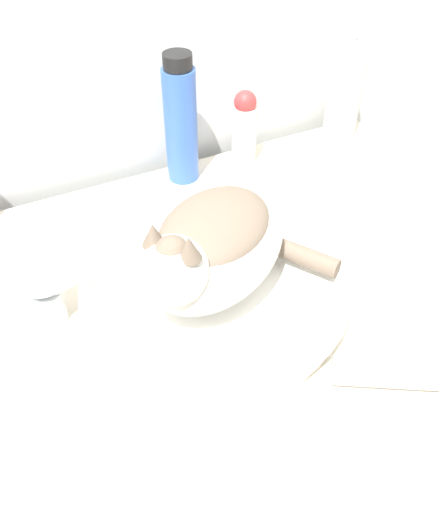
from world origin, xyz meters
TOP-DOWN VIEW (x-y plane):
  - vanity_counter at (0.00, 0.31)m, footprint 0.93×0.62m
  - sink_basin at (-0.04, 0.27)m, footprint 0.38×0.38m
  - cat at (-0.05, 0.26)m, footprint 0.31×0.27m
  - faucet at (-0.25, 0.33)m, footprint 0.15×0.08m
  - deodorant_stick at (0.16, 0.58)m, footprint 0.05×0.05m
  - shampoo_bottle_tall at (0.04, 0.58)m, footprint 0.06×0.06m
  - soap_pump_bottle at (0.39, 0.58)m, footprint 0.07×0.07m
  - cream_tube at (0.10, 0.04)m, footprint 0.16×0.11m

SIDE VIEW (x-z plane):
  - vanity_counter at x=0.00m, z-range 0.00..0.86m
  - cream_tube at x=0.10m, z-range 0.85..0.90m
  - sink_basin at x=-0.04m, z-range 0.86..0.91m
  - faucet at x=-0.25m, z-range 0.86..0.99m
  - deodorant_stick at x=0.16m, z-range 0.86..1.00m
  - soap_pump_bottle at x=0.39m, z-range 0.84..1.05m
  - cat at x=-0.05m, z-range 0.89..1.05m
  - shampoo_bottle_tall at x=0.04m, z-range 0.85..1.09m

